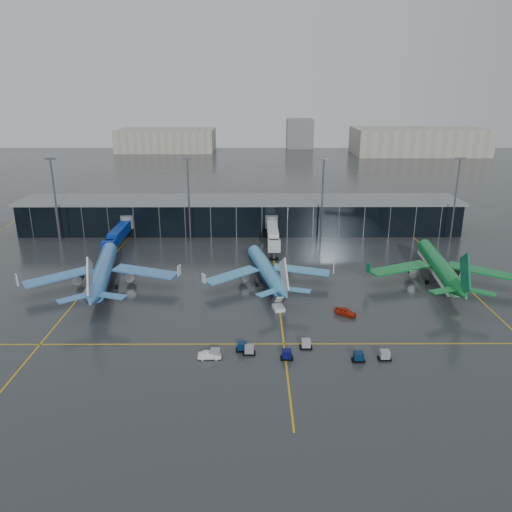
{
  "coord_description": "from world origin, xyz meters",
  "views": [
    {
      "loc": [
        4.54,
        -96.93,
        44.93
      ],
      "look_at": [
        5.0,
        18.0,
        6.0
      ],
      "focal_mm": 35.0,
      "sensor_mm": 36.0,
      "label": 1
    }
  ],
  "objects_px": {
    "airliner_aer_lingus": "(440,256)",
    "service_van_white": "(210,355)",
    "baggage_carts": "(291,352)",
    "service_van_red": "(345,312)",
    "airliner_klm_near": "(266,261)",
    "mobile_airstair": "(279,306)",
    "airliner_arkefly": "(102,260)"
  },
  "relations": [
    {
      "from": "airliner_arkefly",
      "to": "airliner_aer_lingus",
      "type": "distance_m",
      "value": 80.47
    },
    {
      "from": "airliner_aer_lingus",
      "to": "service_van_red",
      "type": "height_order",
      "value": "airliner_aer_lingus"
    },
    {
      "from": "service_van_red",
      "to": "baggage_carts",
      "type": "bearing_deg",
      "value": 178.02
    },
    {
      "from": "airliner_klm_near",
      "to": "mobile_airstair",
      "type": "distance_m",
      "value": 16.32
    },
    {
      "from": "airliner_aer_lingus",
      "to": "service_van_red",
      "type": "xyz_separation_m",
      "value": [
        -25.81,
        -19.21,
        -5.62
      ]
    },
    {
      "from": "airliner_aer_lingus",
      "to": "baggage_carts",
      "type": "relative_size",
      "value": 1.32
    },
    {
      "from": "airliner_aer_lingus",
      "to": "service_van_white",
      "type": "relative_size",
      "value": 10.21
    },
    {
      "from": "airliner_arkefly",
      "to": "service_van_white",
      "type": "relative_size",
      "value": 10.33
    },
    {
      "from": "service_van_red",
      "to": "airliner_aer_lingus",
      "type": "bearing_deg",
      "value": -18.27
    },
    {
      "from": "airliner_arkefly",
      "to": "airliner_klm_near",
      "type": "distance_m",
      "value": 38.51
    },
    {
      "from": "airliner_klm_near",
      "to": "airliner_aer_lingus",
      "type": "bearing_deg",
      "value": -10.57
    },
    {
      "from": "service_van_white",
      "to": "baggage_carts",
      "type": "bearing_deg",
      "value": -87.58
    },
    {
      "from": "airliner_arkefly",
      "to": "baggage_carts",
      "type": "distance_m",
      "value": 53.74
    },
    {
      "from": "mobile_airstair",
      "to": "service_van_red",
      "type": "bearing_deg",
      "value": -23.83
    },
    {
      "from": "baggage_carts",
      "to": "service_van_white",
      "type": "xyz_separation_m",
      "value": [
        -14.33,
        -0.92,
        -0.09
      ]
    },
    {
      "from": "airliner_klm_near",
      "to": "baggage_carts",
      "type": "height_order",
      "value": "airliner_klm_near"
    },
    {
      "from": "baggage_carts",
      "to": "mobile_airstair",
      "type": "bearing_deg",
      "value": 94.06
    },
    {
      "from": "airliner_arkefly",
      "to": "baggage_carts",
      "type": "bearing_deg",
      "value": -47.54
    },
    {
      "from": "airliner_aer_lingus",
      "to": "baggage_carts",
      "type": "height_order",
      "value": "airliner_aer_lingus"
    },
    {
      "from": "service_van_red",
      "to": "service_van_white",
      "type": "bearing_deg",
      "value": 158.05
    },
    {
      "from": "service_van_red",
      "to": "mobile_airstair",
      "type": "bearing_deg",
      "value": 113.25
    },
    {
      "from": "baggage_carts",
      "to": "airliner_aer_lingus",
      "type": "bearing_deg",
      "value": 43.0
    },
    {
      "from": "airliner_aer_lingus",
      "to": "mobile_airstair",
      "type": "bearing_deg",
      "value": -152.06
    },
    {
      "from": "baggage_carts",
      "to": "airliner_arkefly",
      "type": "bearing_deg",
      "value": 142.18
    },
    {
      "from": "airliner_arkefly",
      "to": "service_van_red",
      "type": "xyz_separation_m",
      "value": [
        54.61,
        -16.33,
        -5.69
      ]
    },
    {
      "from": "service_van_red",
      "to": "airliner_klm_near",
      "type": "bearing_deg",
      "value": 76.57
    },
    {
      "from": "airliner_aer_lingus",
      "to": "service_van_white",
      "type": "height_order",
      "value": "airliner_aer_lingus"
    },
    {
      "from": "airliner_aer_lingus",
      "to": "service_van_white",
      "type": "bearing_deg",
      "value": -139.65
    },
    {
      "from": "mobile_airstair",
      "to": "airliner_aer_lingus",
      "type": "bearing_deg",
      "value": 10.41
    },
    {
      "from": "service_van_white",
      "to": "mobile_airstair",
      "type": "bearing_deg",
      "value": -33.9
    },
    {
      "from": "airliner_arkefly",
      "to": "service_van_white",
      "type": "bearing_deg",
      "value": -60.1
    },
    {
      "from": "baggage_carts",
      "to": "service_van_white",
      "type": "relative_size",
      "value": 7.76
    }
  ]
}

